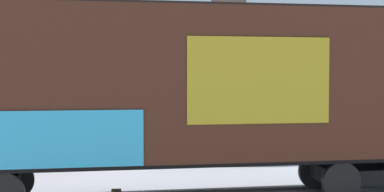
# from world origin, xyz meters

# --- Properties ---
(freight_car) EXTENTS (13.71, 4.12, 4.54)m
(freight_car) POSITION_xyz_m (-1.02, -0.00, 2.61)
(freight_car) COLOR #472316
(freight_car) RESTS_ON ground_plane
(flagpole) EXTENTS (1.26, 0.89, 7.77)m
(flagpole) POSITION_xyz_m (-1.32, 11.17, 5.02)
(flagpole) COLOR silver
(flagpole) RESTS_ON ground_plane
(hillside) EXTENTS (141.78, 38.54, 14.61)m
(hillside) POSITION_xyz_m (0.03, 70.52, 4.92)
(hillside) COLOR slate
(hillside) RESTS_ON ground_plane
(parked_car_red) EXTENTS (4.40, 2.07, 1.67)m
(parked_car_red) POSITION_xyz_m (-5.40, 5.34, 0.85)
(parked_car_red) COLOR #B21E1E
(parked_car_red) RESTS_ON ground_plane
(parked_car_silver) EXTENTS (4.45, 1.94, 1.81)m
(parked_car_silver) POSITION_xyz_m (0.25, 5.37, 0.89)
(parked_car_silver) COLOR #B7BABF
(parked_car_silver) RESTS_ON ground_plane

